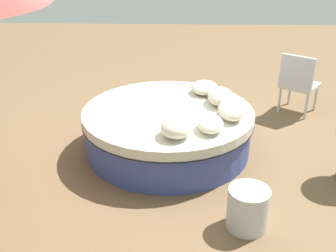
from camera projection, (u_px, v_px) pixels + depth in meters
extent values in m
plane|color=brown|center=(168.00, 149.00, 5.49)|extent=(16.00, 16.00, 0.00)
cylinder|color=#38478C|center=(168.00, 134.00, 5.39)|extent=(2.16, 2.16, 0.45)
cylinder|color=black|center=(168.00, 119.00, 5.29)|extent=(2.23, 2.23, 0.02)
cylinder|color=beige|center=(168.00, 114.00, 5.26)|extent=(2.22, 2.22, 0.13)
ellipsoid|color=beige|center=(176.00, 127.00, 4.52)|extent=(0.40, 0.35, 0.22)
ellipsoid|color=silver|center=(210.00, 124.00, 4.67)|extent=(0.43, 0.30, 0.17)
ellipsoid|color=beige|center=(231.00, 110.00, 4.97)|extent=(0.50, 0.32, 0.20)
ellipsoid|color=beige|center=(221.00, 96.00, 5.36)|extent=(0.48, 0.35, 0.22)
ellipsoid|color=beige|center=(205.00, 88.00, 5.73)|extent=(0.46, 0.38, 0.16)
cylinder|color=#B7B7BC|center=(290.00, 93.00, 6.81)|extent=(0.04, 0.04, 0.42)
cylinder|color=#B7B7BC|center=(316.00, 98.00, 6.57)|extent=(0.04, 0.04, 0.42)
cylinder|color=#B7B7BC|center=(279.00, 100.00, 6.50)|extent=(0.04, 0.04, 0.42)
cylinder|color=#B7B7BC|center=(306.00, 107.00, 6.27)|extent=(0.04, 0.04, 0.42)
cube|color=beige|center=(300.00, 85.00, 6.43)|extent=(0.71, 0.71, 0.06)
cube|color=#B7B7BC|center=(297.00, 72.00, 6.15)|extent=(0.35, 0.46, 0.50)
cylinder|color=#B7B7BC|center=(248.00, 209.00, 3.97)|extent=(0.41, 0.41, 0.44)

